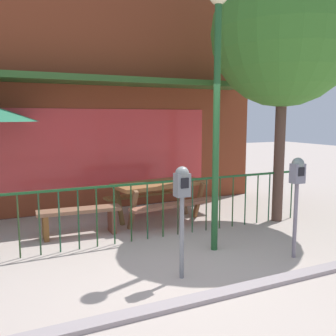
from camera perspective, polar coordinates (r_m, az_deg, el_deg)
ground at (r=4.89m, az=2.69°, el=-16.63°), size 40.00×40.00×0.00m
pub_storefront at (r=8.42m, az=-10.92°, el=12.15°), size 7.77×1.46×5.39m
patio_fence_front at (r=6.09m, az=-4.45°, el=-5.12°), size 6.55×0.04×0.97m
picnic_table_left at (r=7.22m, az=-1.28°, el=-3.46°), size 1.97×1.59×0.79m
patio_bench at (r=6.55m, az=-13.46°, el=-7.18°), size 1.42×0.41×0.48m
parking_meter_near at (r=4.57m, az=2.17°, el=-3.80°), size 0.18×0.17×1.43m
parking_meter_far at (r=5.56m, az=19.24°, el=-1.88°), size 0.18×0.17×1.46m
street_tree at (r=7.58m, az=17.44°, el=19.10°), size 2.71×2.71×4.92m
street_lamp at (r=5.56m, az=7.55°, el=13.03°), size 0.28×0.28×3.87m
curb_edge at (r=4.44m, az=6.39°, el=-19.37°), size 10.87×0.20×0.11m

